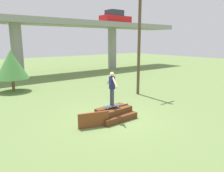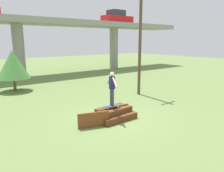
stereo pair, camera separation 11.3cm
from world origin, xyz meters
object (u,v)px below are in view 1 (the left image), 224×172
object	(u,v)px
skater	(112,87)
car_on_overpass_mid	(115,18)
utility_pole	(139,36)
skateboard	(112,106)
tree_behind_left	(11,65)

from	to	relation	value
skater	car_on_overpass_mid	world-z (taller)	car_on_overpass_mid
utility_pole	car_on_overpass_mid	bearing A→B (deg)	56.93
utility_pole	skater	bearing A→B (deg)	-148.51
skater	car_on_overpass_mid	distance (m)	19.84
skateboard	skater	bearing A→B (deg)	-172.87
car_on_overpass_mid	utility_pole	size ratio (longest dim) A/B	0.53
skater	utility_pole	xyz separation A→B (m)	(4.59, 2.81, 2.38)
skateboard	skater	distance (m)	0.94
skateboard	skater	size ratio (longest dim) A/B	0.50
car_on_overpass_mid	utility_pole	world-z (taller)	utility_pole
skater	utility_pole	world-z (taller)	utility_pole
skater	car_on_overpass_mid	size ratio (longest dim) A/B	0.39
skateboard	car_on_overpass_mid	size ratio (longest dim) A/B	0.20
skater	tree_behind_left	distance (m)	9.41
skater	tree_behind_left	size ratio (longest dim) A/B	0.53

